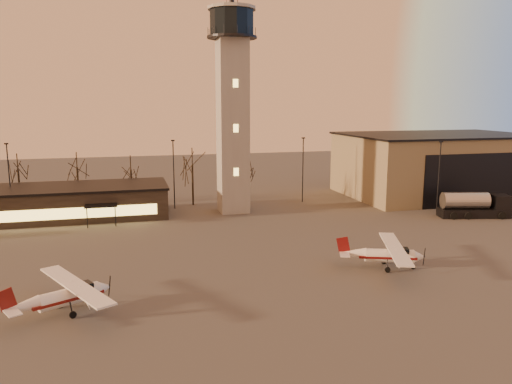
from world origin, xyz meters
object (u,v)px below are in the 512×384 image
at_px(cessna_rear, 71,299).
at_px(fuel_truck, 474,207).
at_px(hangar, 437,165).
at_px(terminal, 72,202).
at_px(control_tower, 233,96).
at_px(cessna_front, 391,258).

bearing_deg(cessna_rear, fuel_truck, -6.12).
bearing_deg(hangar, terminal, -178.03).
xyz_separation_m(control_tower, hangar, (36.00, 3.98, -11.17)).
bearing_deg(terminal, hangar, 1.97).
bearing_deg(terminal, cessna_rear, -85.14).
height_order(control_tower, fuel_truck, control_tower).
distance_m(control_tower, cessna_rear, 39.60).
relative_size(control_tower, terminal, 1.28).
bearing_deg(fuel_truck, terminal, 179.09).
relative_size(terminal, cessna_front, 2.39).
bearing_deg(fuel_truck, cessna_rear, -145.30).
xyz_separation_m(terminal, cessna_front, (31.01, -30.31, -1.13)).
bearing_deg(control_tower, fuel_truck, -21.17).
xyz_separation_m(cessna_front, cessna_rear, (-28.19, -2.75, -0.00)).
xyz_separation_m(hangar, cessna_front, (-26.99, -32.31, -4.13)).
bearing_deg(cessna_rear, terminal, 67.91).
relative_size(control_tower, fuel_truck, 3.37).
xyz_separation_m(control_tower, fuel_truck, (30.97, -11.99, -14.96)).
xyz_separation_m(cessna_rear, fuel_truck, (50.15, 19.08, 0.34)).
xyz_separation_m(control_tower, terminal, (-21.99, 1.98, -14.17)).
relative_size(terminal, fuel_truck, 2.63).
distance_m(hangar, cessna_front, 42.30).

